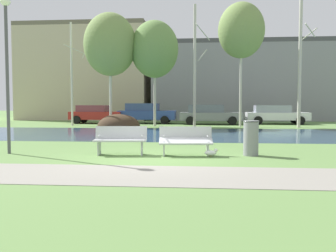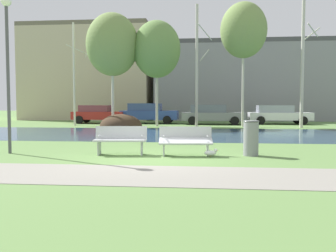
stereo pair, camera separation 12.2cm
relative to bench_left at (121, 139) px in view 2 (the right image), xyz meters
name	(u,v)px [view 2 (the right image)]	position (x,y,z in m)	size (l,w,h in m)	color
ground_plane	(176,132)	(1.01, 9.18, -0.47)	(120.00, 120.00, 0.00)	#5B7F42
paved_path_strip	(133,175)	(1.01, -3.14, -0.47)	(60.00, 2.34, 0.01)	gray
river_band	(175,134)	(1.01, 7.95, -0.47)	(80.00, 8.45, 0.01)	#33516B
soil_mound	(121,127)	(-3.10, 13.44, -0.47)	(2.91, 2.49, 1.74)	#423021
bench_left	(121,139)	(0.00, 0.00, 0.00)	(1.64, 0.70, 0.87)	#B2B5B7
bench_right	(186,140)	(2.00, 0.00, 0.00)	(1.64, 0.70, 0.87)	#B2B5B7
trash_bin	(251,138)	(3.96, 0.18, 0.08)	(0.48, 0.48, 1.06)	gray
seagull	(211,153)	(2.76, -0.25, -0.34)	(0.42, 0.16, 0.25)	white
streetlamp	(7,48)	(-3.56, -0.05, 2.84)	(0.32, 0.32, 4.89)	#4C4C51
birch_far_left	(75,73)	(-6.69, 14.57, 3.30)	(1.58, 2.90, 7.32)	beige
birch_left	(112,45)	(-3.79, 13.99, 5.15)	(3.59, 3.59, 7.79)	beige
birch_center_left	(157,49)	(-0.78, 14.51, 4.86)	(3.30, 3.30, 7.32)	#BCB7A8
birch_center	(197,65)	(2.04, 13.51, 3.63)	(1.09, 1.82, 8.08)	#BCB7A8
birch_center_right	(244,30)	(5.13, 14.39, 6.03)	(3.12, 3.12, 8.38)	beige
birch_right	(303,54)	(8.86, 13.71, 4.29)	(1.15, 1.94, 9.41)	#BCB7A8
parked_van_nearest_red	(98,114)	(-5.92, 17.68, 0.30)	(4.15, 1.97, 1.45)	maroon
parked_sedan_second_blue	(148,113)	(-1.93, 18.11, 0.36)	(4.55, 2.15, 1.60)	#2D4793
parked_hatch_third_grey	(212,114)	(3.10, 17.17, 0.31)	(4.72, 2.07, 1.50)	slate
parked_wagon_fourth_white	(278,114)	(8.18, 17.98, 0.29)	(4.68, 2.14, 1.44)	silver
building_beige_block	(93,74)	(-9.03, 26.45, 4.18)	(12.50, 8.24, 9.29)	#BCAD8E
building_grey_warehouse	(243,82)	(6.38, 26.59, 3.24)	(16.99, 8.41, 7.43)	gray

